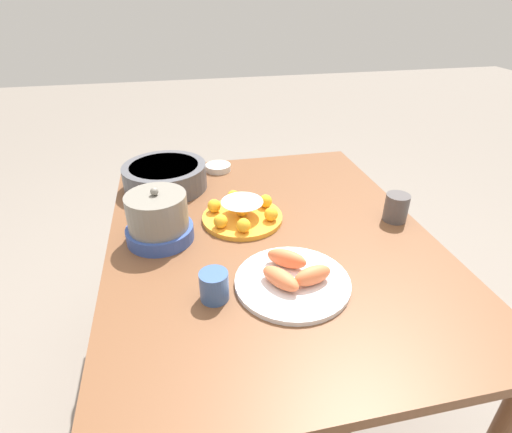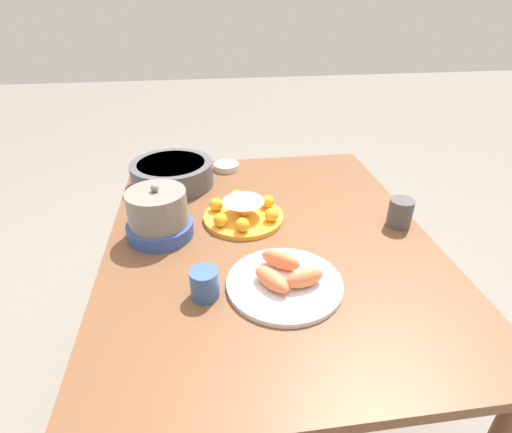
{
  "view_description": "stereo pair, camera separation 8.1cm",
  "coord_description": "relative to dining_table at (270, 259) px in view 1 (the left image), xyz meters",
  "views": [
    {
      "loc": [
        -1.02,
        0.26,
        1.41
      ],
      "look_at": [
        0.06,
        0.03,
        0.77
      ],
      "focal_mm": 28.0,
      "sensor_mm": 36.0,
      "label": 1
    },
    {
      "loc": [
        -1.03,
        0.18,
        1.41
      ],
      "look_at": [
        0.06,
        0.03,
        0.77
      ],
      "focal_mm": 28.0,
      "sensor_mm": 36.0,
      "label": 2
    }
  ],
  "objects": [
    {
      "name": "dining_table",
      "position": [
        0.0,
        0.0,
        0.0
      ],
      "size": [
        1.26,
        0.99,
        0.73
      ],
      "color": "brown",
      "rests_on": "ground_plane"
    },
    {
      "name": "sauce_bowl",
      "position": [
        0.53,
        0.1,
        0.11
      ],
      "size": [
        0.1,
        0.1,
        0.03
      ],
      "color": "beige",
      "rests_on": "dining_table"
    },
    {
      "name": "cup_near",
      "position": [
        0.01,
        -0.43,
        0.14
      ],
      "size": [
        0.08,
        0.08,
        0.09
      ],
      "color": "#4C4747",
      "rests_on": "dining_table"
    },
    {
      "name": "serving_bowl",
      "position": [
        0.41,
        0.31,
        0.14
      ],
      "size": [
        0.31,
        0.31,
        0.09
      ],
      "color": "#4C4C51",
      "rests_on": "dining_table"
    },
    {
      "name": "warming_pot",
      "position": [
        0.05,
        0.34,
        0.16
      ],
      "size": [
        0.2,
        0.2,
        0.18
      ],
      "color": "#334C99",
      "rests_on": "dining_table"
    },
    {
      "name": "cake_plate",
      "position": [
        0.11,
        0.07,
        0.12
      ],
      "size": [
        0.27,
        0.27,
        0.08
      ],
      "color": "gold",
      "rests_on": "dining_table"
    },
    {
      "name": "seafood_platter",
      "position": [
        -0.24,
        -0.0,
        0.11
      ],
      "size": [
        0.3,
        0.3,
        0.07
      ],
      "color": "silver",
      "rests_on": "dining_table"
    },
    {
      "name": "cup_far",
      "position": [
        -0.25,
        0.21,
        0.13
      ],
      "size": [
        0.07,
        0.07,
        0.08
      ],
      "color": "#38568E",
      "rests_on": "dining_table"
    },
    {
      "name": "ground_plane",
      "position": [
        0.0,
        0.0,
        -0.63
      ],
      "size": [
        12.0,
        12.0,
        0.0
      ],
      "primitive_type": "plane",
      "color": "slate"
    }
  ]
}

